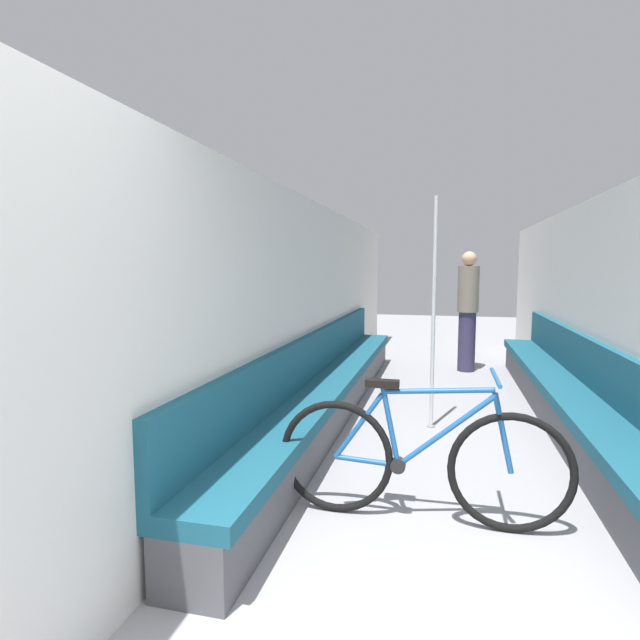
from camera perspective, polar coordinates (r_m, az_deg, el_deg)
wall_left at (r=4.96m, az=-1.94°, el=1.14°), size 0.10×10.74×2.19m
wall_right at (r=4.98m, az=30.44°, el=0.33°), size 0.10×10.74×2.19m
bench_seat_row_left at (r=5.19m, az=1.22°, el=-7.72°), size 0.45×6.14×0.86m
bench_seat_row_right at (r=5.21m, az=26.82°, el=-8.34°), size 0.45×6.14×0.86m
bicycle at (r=3.13m, az=11.30°, el=-15.47°), size 1.73×0.46×0.91m
grab_pole_near at (r=4.77m, az=12.84°, el=0.34°), size 0.08×0.08×2.17m
passenger_standing at (r=7.55m, az=16.52°, el=1.14°), size 0.30×0.30×1.74m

